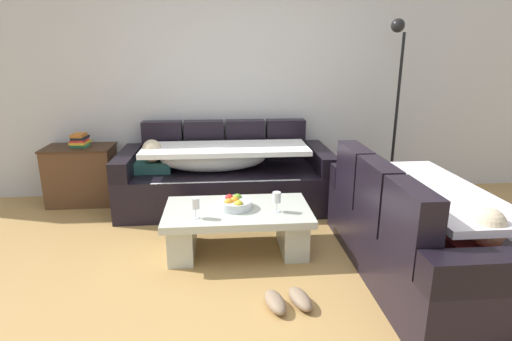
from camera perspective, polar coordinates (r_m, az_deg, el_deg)
ground_plane at (r=3.08m, az=-0.60°, el=-15.69°), size 14.00×14.00×0.00m
back_wall at (r=4.77m, az=-2.69°, el=12.92°), size 9.00×0.10×2.70m
couch_along_wall at (r=4.42m, az=-4.59°, el=-0.82°), size 2.22×0.92×0.88m
couch_near_window at (r=3.29m, az=22.05°, el=-8.13°), size 0.92×1.93×0.88m
coffee_table at (r=3.45m, az=-2.57°, el=-7.50°), size 1.20×0.68×0.38m
fruit_bowl at (r=3.39m, az=-2.99°, el=-4.59°), size 0.28×0.28×0.10m
wine_glass_near_left at (r=3.20m, az=-8.46°, el=-4.64°), size 0.07×0.07×0.17m
wine_glass_near_right at (r=3.29m, az=2.89°, el=-3.87°), size 0.07×0.07×0.17m
side_cabinet at (r=4.89m, az=-23.10°, el=-0.57°), size 0.72×0.44×0.64m
book_stack_on_cabinet at (r=4.79m, az=-23.34°, el=3.87°), size 0.18×0.23×0.14m
floor_lamp at (r=4.73m, az=18.77°, el=9.22°), size 0.33×0.31×1.95m
pair_of_shoes at (r=2.85m, az=4.44°, el=-17.58°), size 0.35×0.31×0.09m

